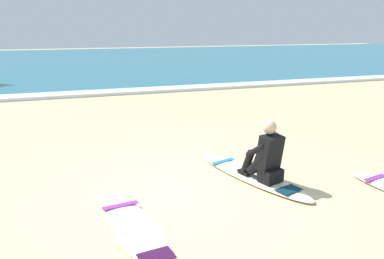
% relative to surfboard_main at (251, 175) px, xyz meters
% --- Properties ---
extents(ground_plane, '(80.00, 80.00, 0.00)m').
position_rel_surfboard_main_xyz_m(ground_plane, '(-1.18, -0.16, -0.04)').
color(ground_plane, beige).
extents(sea, '(80.00, 28.00, 0.10)m').
position_rel_surfboard_main_xyz_m(sea, '(-1.18, 22.51, 0.01)').
color(sea, teal).
rests_on(sea, ground).
extents(breaking_foam, '(80.00, 0.90, 0.11)m').
position_rel_surfboard_main_xyz_m(breaking_foam, '(-1.18, 8.81, 0.02)').
color(breaking_foam, white).
rests_on(breaking_foam, ground).
extents(surfboard_main, '(1.19, 2.54, 0.08)m').
position_rel_surfboard_main_xyz_m(surfboard_main, '(0.00, 0.00, 0.00)').
color(surfboard_main, '#EFE5C6').
rests_on(surfboard_main, ground).
extents(surfer_seated, '(0.51, 0.76, 0.95)m').
position_rel_surfboard_main_xyz_m(surfer_seated, '(0.08, -0.29, 0.40)').
color(surfer_seated, black).
rests_on(surfer_seated, surfboard_main).
extents(surfboard_spare_near, '(0.79, 2.22, 0.08)m').
position_rel_surfboard_main_xyz_m(surfboard_spare_near, '(-2.11, -1.07, 0.00)').
color(surfboard_spare_near, white).
rests_on(surfboard_spare_near, ground).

